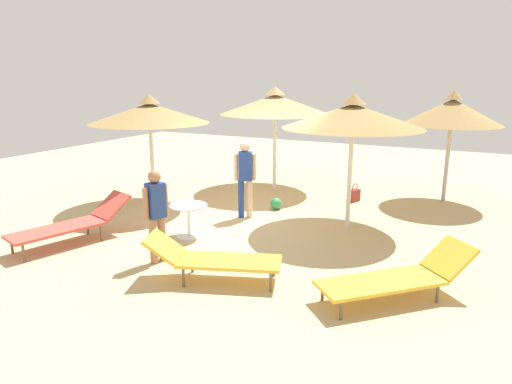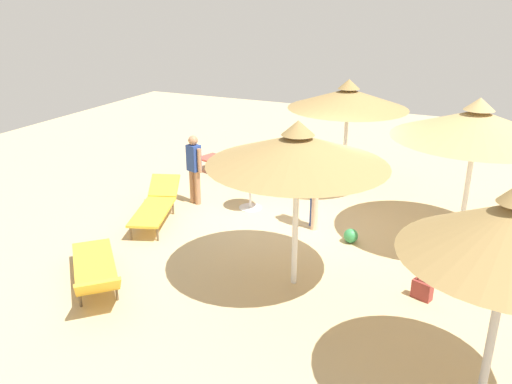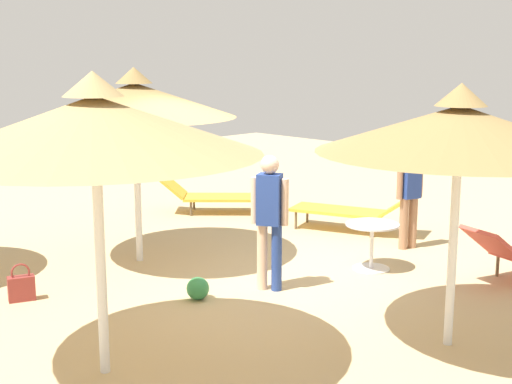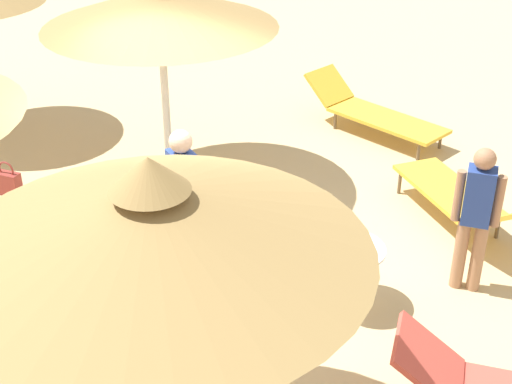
{
  "view_description": "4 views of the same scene",
  "coord_description": "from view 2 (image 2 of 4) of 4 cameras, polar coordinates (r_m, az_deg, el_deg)",
  "views": [
    {
      "loc": [
        -4.15,
        8.48,
        3.03
      ],
      "look_at": [
        0.17,
        -0.13,
        0.57
      ],
      "focal_mm": 32.09,
      "sensor_mm": 36.0,
      "label": 1
    },
    {
      "loc": [
        -8.84,
        -2.97,
        4.45
      ],
      "look_at": [
        -0.62,
        0.8,
        0.98
      ],
      "focal_mm": 36.6,
      "sensor_mm": 36.0,
      "label": 2
    },
    {
      "loc": [
        6.28,
        -6.1,
        2.93
      ],
      "look_at": [
        -0.75,
        0.86,
        0.96
      ],
      "focal_mm": 50.05,
      "sensor_mm": 36.0,
      "label": 3
    },
    {
      "loc": [
        6.6,
        0.69,
        4.5
      ],
      "look_at": [
        -0.15,
        0.69,
        0.74
      ],
      "focal_mm": 51.42,
      "sensor_mm": 36.0,
      "label": 4
    }
  ],
  "objects": [
    {
      "name": "ground",
      "position": [
        10.36,
        5.49,
        -4.88
      ],
      "size": [
        24.0,
        24.0,
        0.1
      ],
      "primitive_type": "cube",
      "color": "tan"
    },
    {
      "name": "parasol_umbrella_center",
      "position": [
        7.8,
        4.56,
        4.64
      ],
      "size": [
        2.78,
        2.78,
        2.71
      ],
      "color": "white",
      "rests_on": "ground"
    },
    {
      "name": "parasol_umbrella_near_left",
      "position": [
        10.0,
        22.99,
        6.84
      ],
      "size": [
        2.95,
        2.95,
        2.76
      ],
      "color": "white",
      "rests_on": "ground"
    },
    {
      "name": "parasol_umbrella_edge",
      "position": [
        5.9,
        26.22,
        -3.77
      ],
      "size": [
        2.28,
        2.28,
        2.71
      ],
      "color": "#B2B2B7",
      "rests_on": "ground"
    },
    {
      "name": "parasol_umbrella_far_right",
      "position": [
        12.26,
        10.04,
        10.05
      ],
      "size": [
        2.77,
        2.77,
        2.63
      ],
      "color": "white",
      "rests_on": "ground"
    },
    {
      "name": "lounge_chair_far_left",
      "position": [
        13.34,
        -2.29,
        3.26
      ],
      "size": [
        1.23,
        2.31,
        0.78
      ],
      "color": "#CC4C3F",
      "rests_on": "ground"
    },
    {
      "name": "lounge_chair_back",
      "position": [
        8.74,
        -17.17,
        -8.13
      ],
      "size": [
        2.04,
        2.02,
        0.73
      ],
      "color": "gold",
      "rests_on": "ground"
    },
    {
      "name": "lounge_chair_front",
      "position": [
        10.93,
        -10.9,
        -1.35
      ],
      "size": [
        2.11,
        1.27,
        0.71
      ],
      "color": "gold",
      "rests_on": "ground"
    },
    {
      "name": "person_standing_near_right",
      "position": [
        11.57,
        -6.78,
        2.87
      ],
      "size": [
        0.29,
        0.44,
        1.57
      ],
      "color": "#A57554",
      "rests_on": "ground"
    },
    {
      "name": "person_standing_center",
      "position": [
        10.28,
        6.46,
        1.05
      ],
      "size": [
        0.43,
        0.33,
        1.69
      ],
      "color": "beige",
      "rests_on": "ground"
    },
    {
      "name": "handbag",
      "position": [
        8.58,
        17.71,
        -10.07
      ],
      "size": [
        0.25,
        0.34,
        0.46
      ],
      "color": "maroon",
      "rests_on": "ground"
    },
    {
      "name": "side_table_round",
      "position": [
        11.35,
        -0.63,
        0.3
      ],
      "size": [
        0.72,
        0.72,
        0.64
      ],
      "color": "silver",
      "rests_on": "ground"
    },
    {
      "name": "beach_ball",
      "position": [
        10.08,
        10.32,
        -4.73
      ],
      "size": [
        0.27,
        0.27,
        0.27
      ],
      "primitive_type": "sphere",
      "color": "#338C4C",
      "rests_on": "ground"
    }
  ]
}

